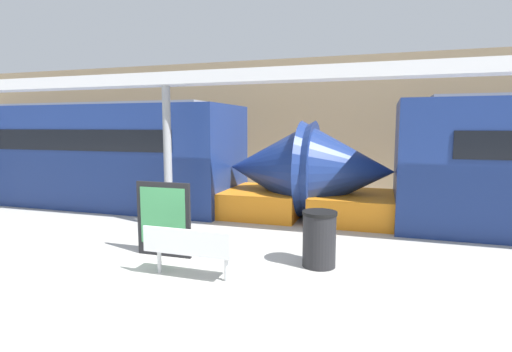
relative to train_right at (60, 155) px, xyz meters
name	(u,v)px	position (x,y,z in m)	size (l,w,h in m)	color
ground_plane	(167,288)	(7.27, -5.54, -1.52)	(60.00, 60.00, 0.00)	#B2AFA8
station_wall	(298,126)	(7.27, 4.26, 0.98)	(56.00, 0.20, 5.00)	#9E8460
train_right	(60,155)	(0.00, 0.00, 0.00)	(17.07, 2.93, 3.20)	navy
bench_near	(189,248)	(7.42, -5.08, -1.00)	(1.55, 0.46, 0.85)	silver
trash_bin	(319,239)	(9.35, -3.86, -1.02)	(0.62, 0.62, 0.99)	black
poster_board	(164,219)	(6.42, -4.19, -0.80)	(1.12, 0.07, 1.43)	black
support_column_near	(168,158)	(5.43, -2.28, 0.20)	(0.20, 0.20, 3.43)	gray
canopy_beam	(166,80)	(5.43, -2.28, 2.05)	(28.00, 0.60, 0.28)	silver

